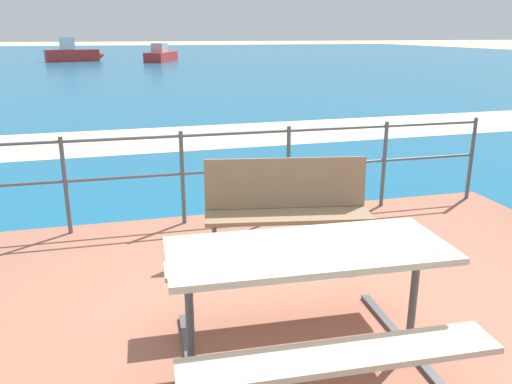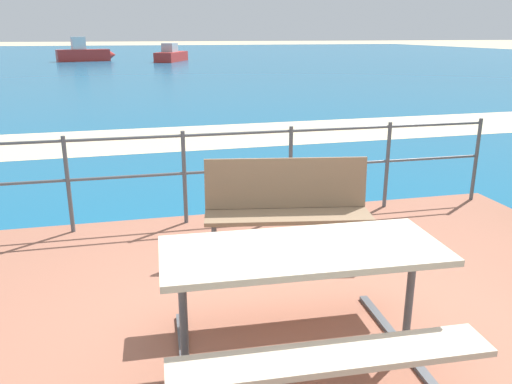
{
  "view_description": "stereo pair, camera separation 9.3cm",
  "coord_description": "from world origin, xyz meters",
  "px_view_note": "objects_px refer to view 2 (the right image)",
  "views": [
    {
      "loc": [
        -1.15,
        -2.93,
        2.06
      ],
      "look_at": [
        -0.05,
        1.35,
        0.68
      ],
      "focal_mm": 36.25,
      "sensor_mm": 36.0,
      "label": 1
    },
    {
      "loc": [
        -1.06,
        -2.96,
        2.06
      ],
      "look_at": [
        -0.05,
        1.35,
        0.68
      ],
      "focal_mm": 36.25,
      "sensor_mm": 36.0,
      "label": 2
    }
  ],
  "objects_px": {
    "picnic_table": "(302,279)",
    "boat_mid": "(85,53)",
    "park_bench": "(287,201)",
    "boat_far": "(172,55)"
  },
  "relations": [
    {
      "from": "boat_far",
      "to": "park_bench",
      "type": "bearing_deg",
      "value": -159.97
    },
    {
      "from": "picnic_table",
      "to": "boat_mid",
      "type": "height_order",
      "value": "boat_mid"
    },
    {
      "from": "picnic_table",
      "to": "park_bench",
      "type": "bearing_deg",
      "value": 78.88
    },
    {
      "from": "picnic_table",
      "to": "park_bench",
      "type": "distance_m",
      "value": 1.67
    },
    {
      "from": "boat_far",
      "to": "picnic_table",
      "type": "bearing_deg",
      "value": -160.46
    },
    {
      "from": "boat_mid",
      "to": "picnic_table",
      "type": "bearing_deg",
      "value": -99.53
    },
    {
      "from": "picnic_table",
      "to": "park_bench",
      "type": "relative_size",
      "value": 1.12
    },
    {
      "from": "picnic_table",
      "to": "boat_far",
      "type": "height_order",
      "value": "boat_far"
    },
    {
      "from": "boat_mid",
      "to": "boat_far",
      "type": "xyz_separation_m",
      "value": [
        6.12,
        -1.53,
        -0.12
      ]
    },
    {
      "from": "park_bench",
      "to": "picnic_table",
      "type": "bearing_deg",
      "value": -93.82
    }
  ]
}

